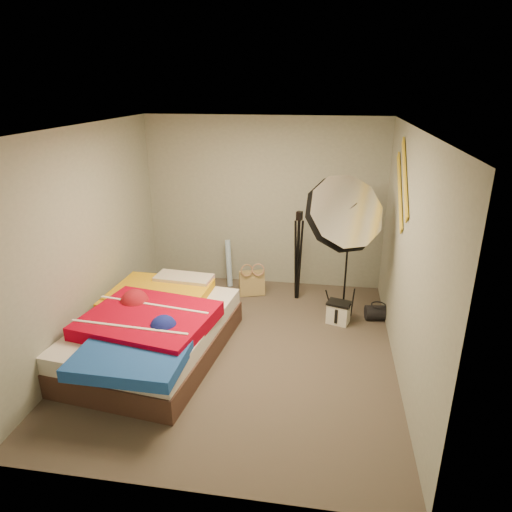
% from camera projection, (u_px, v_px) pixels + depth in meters
% --- Properties ---
extents(floor, '(4.00, 4.00, 0.00)m').
position_uv_depth(floor, '(240.00, 350.00, 5.31)').
color(floor, '#50463C').
rests_on(floor, ground).
extents(ceiling, '(4.00, 4.00, 0.00)m').
position_uv_depth(ceiling, '(236.00, 128.00, 4.43)').
color(ceiling, silver).
rests_on(ceiling, wall_back).
extents(wall_back, '(3.50, 0.00, 3.50)m').
position_uv_depth(wall_back, '(264.00, 203.00, 6.72)').
color(wall_back, '#989C8B').
rests_on(wall_back, floor).
extents(wall_front, '(3.50, 0.00, 3.50)m').
position_uv_depth(wall_front, '(180.00, 350.00, 3.02)').
color(wall_front, '#989C8B').
rests_on(wall_front, floor).
extents(wall_left, '(0.00, 4.00, 4.00)m').
position_uv_depth(wall_left, '(85.00, 241.00, 5.13)').
color(wall_left, '#989C8B').
rests_on(wall_left, floor).
extents(wall_right, '(0.00, 4.00, 4.00)m').
position_uv_depth(wall_right, '(408.00, 258.00, 4.61)').
color(wall_right, '#989C8B').
rests_on(wall_right, floor).
extents(tote_bag, '(0.40, 0.26, 0.38)m').
position_uv_depth(tote_bag, '(252.00, 283.00, 6.64)').
color(tote_bag, tan).
rests_on(tote_bag, floor).
extents(wrapping_roll, '(0.16, 0.22, 0.71)m').
position_uv_depth(wrapping_roll, '(229.00, 263.00, 6.90)').
color(wrapping_roll, '#5191D3').
rests_on(wrapping_roll, floor).
extents(camera_case, '(0.32, 0.26, 0.27)m').
position_uv_depth(camera_case, '(338.00, 313.00, 5.87)').
color(camera_case, silver).
rests_on(camera_case, floor).
extents(duffel_bag, '(0.34, 0.24, 0.20)m').
position_uv_depth(duffel_bag, '(378.00, 313.00, 5.96)').
color(duffel_bag, black).
rests_on(duffel_bag, floor).
extents(wall_stripe_upper, '(0.02, 0.91, 0.78)m').
position_uv_depth(wall_stripe_upper, '(405.00, 178.00, 4.92)').
color(wall_stripe_upper, gold).
rests_on(wall_stripe_upper, wall_right).
extents(wall_stripe_lower, '(0.02, 0.91, 0.78)m').
position_uv_depth(wall_stripe_lower, '(400.00, 191.00, 5.22)').
color(wall_stripe_lower, gold).
rests_on(wall_stripe_lower, wall_right).
extents(bed, '(1.68, 2.32, 0.61)m').
position_uv_depth(bed, '(153.00, 331.00, 5.12)').
color(bed, '#4B3027').
rests_on(bed, floor).
extents(photo_umbrella, '(1.02, 1.02, 2.02)m').
position_uv_depth(photo_umbrella, '(342.00, 215.00, 5.40)').
color(photo_umbrella, black).
rests_on(photo_umbrella, floor).
extents(camera_tripod, '(0.09, 0.09, 1.29)m').
position_uv_depth(camera_tripod, '(298.00, 250.00, 6.34)').
color(camera_tripod, black).
rests_on(camera_tripod, floor).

